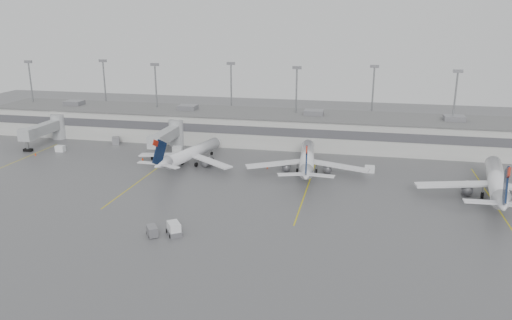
% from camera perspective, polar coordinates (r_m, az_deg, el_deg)
% --- Properties ---
extents(ground, '(260.00, 260.00, 0.00)m').
position_cam_1_polar(ground, '(83.99, -8.07, -7.53)').
color(ground, '#515053').
rests_on(ground, ground).
extents(terminal, '(152.00, 17.00, 9.45)m').
position_cam_1_polar(terminal, '(135.93, 0.24, 3.78)').
color(terminal, '#ADADA8').
rests_on(terminal, ground).
extents(light_masts, '(142.40, 8.00, 20.60)m').
position_cam_1_polar(light_masts, '(140.01, 0.74, 7.42)').
color(light_masts, gray).
rests_on(light_masts, ground).
extents(jet_bridge_left, '(4.00, 17.20, 7.00)m').
position_cam_1_polar(jet_bridge_left, '(146.96, -22.55, 3.36)').
color(jet_bridge_left, gray).
rests_on(jet_bridge_left, ground).
extents(jet_bridge_right, '(4.00, 17.20, 7.00)m').
position_cam_1_polar(jet_bridge_right, '(130.43, -9.75, 2.87)').
color(jet_bridge_right, gray).
rests_on(jet_bridge_right, ground).
extents(stand_markings, '(105.25, 40.00, 0.01)m').
position_cam_1_polar(stand_markings, '(105.24, -3.61, -2.39)').
color(stand_markings, '#C4B50B').
rests_on(stand_markings, ground).
extents(jet_mid_left, '(24.02, 27.26, 8.98)m').
position_cam_1_polar(jet_mid_left, '(116.18, -7.56, 0.75)').
color(jet_mid_left, white).
rests_on(jet_mid_left, ground).
extents(jet_mid_right, '(26.88, 30.25, 9.79)m').
position_cam_1_polar(jet_mid_right, '(110.10, 5.86, 0.06)').
color(jet_mid_right, white).
rests_on(jet_mid_right, ground).
extents(jet_far_right, '(29.19, 32.98, 10.73)m').
position_cam_1_polar(jet_far_right, '(104.31, 25.85, -2.30)').
color(jet_far_right, white).
rests_on(jet_far_right, ground).
extents(baggage_tug, '(3.40, 3.69, 2.03)m').
position_cam_1_polar(baggage_tug, '(81.06, -9.35, -7.89)').
color(baggage_tug, white).
rests_on(baggage_tug, ground).
extents(baggage_cart, '(2.63, 2.88, 1.61)m').
position_cam_1_polar(baggage_cart, '(81.21, -11.78, -7.94)').
color(baggage_cart, slate).
rests_on(baggage_cart, ground).
extents(gse_uld_a, '(2.25, 1.52, 1.57)m').
position_cam_1_polar(gse_uld_a, '(136.50, -21.46, 1.22)').
color(gse_uld_a, white).
rests_on(gse_uld_a, ground).
extents(gse_uld_b, '(2.58, 1.89, 1.69)m').
position_cam_1_polar(gse_uld_b, '(127.42, -8.96, 1.18)').
color(gse_uld_b, white).
rests_on(gse_uld_b, ground).
extents(gse_uld_c, '(2.16, 1.45, 1.52)m').
position_cam_1_polar(gse_uld_c, '(113.22, 12.86, -1.02)').
color(gse_uld_c, white).
rests_on(gse_uld_c, ground).
extents(gse_loader, '(2.89, 3.42, 1.83)m').
position_cam_1_polar(gse_loader, '(139.66, -15.73, 2.13)').
color(gse_loader, slate).
rests_on(gse_loader, ground).
extents(cone_a, '(0.42, 0.42, 0.67)m').
position_cam_1_polar(cone_a, '(135.26, -23.91, 0.61)').
color(cone_a, '#FF3B05').
rests_on(cone_a, ground).
extents(cone_b, '(0.47, 0.47, 0.75)m').
position_cam_1_polar(cone_b, '(122.71, -12.84, 0.15)').
color(cone_b, '#FF3B05').
rests_on(cone_b, ground).
extents(cone_c, '(0.42, 0.42, 0.66)m').
position_cam_1_polar(cone_c, '(113.41, 1.31, -0.80)').
color(cone_c, '#FF3B05').
rests_on(cone_c, ground).
extents(cone_d, '(0.49, 0.49, 0.77)m').
position_cam_1_polar(cone_d, '(114.43, 26.24, -2.35)').
color(cone_d, '#FF3B05').
rests_on(cone_d, ground).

